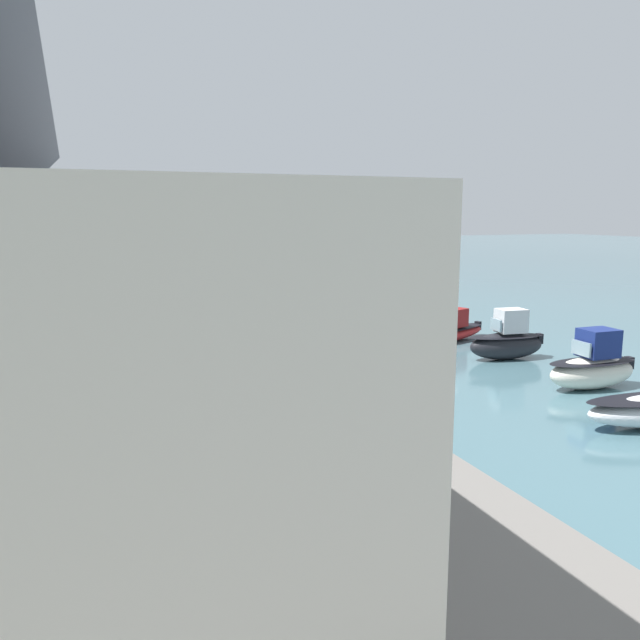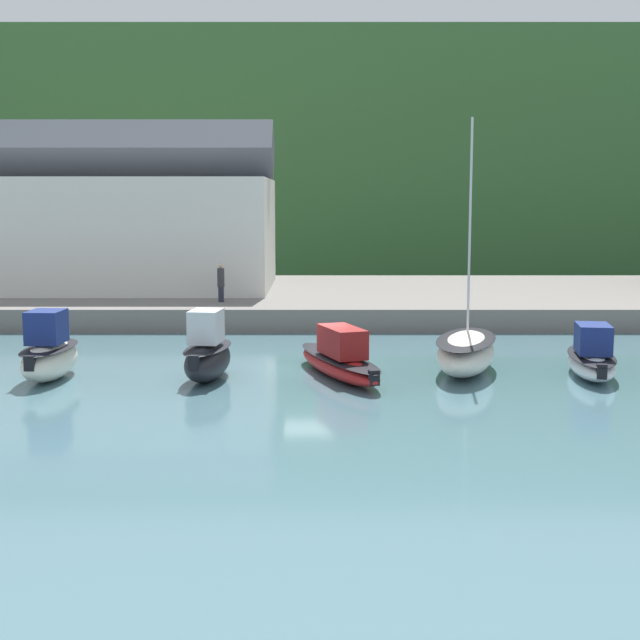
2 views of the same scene
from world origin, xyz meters
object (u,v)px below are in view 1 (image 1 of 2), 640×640
at_px(moored_boat_4, 393,317).
at_px(person_on_quay, 227,344).
at_px(moored_boat_2, 507,341).
at_px(moored_boat_3, 445,331).
at_px(parked_car_0, 131,264).
at_px(parked_car_1, 134,255).
at_px(moored_boat_1, 593,367).
at_px(moored_boat_5, 372,308).
at_px(pickup_truck_0, 156,284).
at_px(pickup_truck_1, 154,274).

relative_size(moored_boat_4, person_on_quay, 4.77).
relative_size(moored_boat_2, moored_boat_4, 0.44).
height_order(moored_boat_3, parked_car_0, parked_car_0).
bearing_deg(moored_boat_3, parked_car_1, -6.80).
relative_size(moored_boat_1, parked_car_1, 1.07).
distance_m(moored_boat_1, moored_boat_3, 11.33).
bearing_deg(moored_boat_3, person_on_quay, 93.20).
bearing_deg(moored_boat_5, moored_boat_4, 178.85).
distance_m(moored_boat_3, parked_car_1, 59.43).
bearing_deg(moored_boat_5, pickup_truck_0, 61.38).
height_order(pickup_truck_0, person_on_quay, person_on_quay).
relative_size(moored_boat_5, pickup_truck_1, 1.16).
bearing_deg(moored_boat_2, parked_car_0, 25.73).
bearing_deg(parked_car_1, parked_car_0, 177.49).
bearing_deg(parked_car_0, pickup_truck_1, 102.04).
xyz_separation_m(parked_car_0, parked_car_1, (16.68, -1.91, 0.00)).
height_order(moored_boat_2, pickup_truck_0, pickup_truck_0).
bearing_deg(moored_boat_2, moored_boat_4, 15.49).
xyz_separation_m(moored_boat_5, pickup_truck_1, (20.00, 13.69, 1.30)).
height_order(moored_boat_1, moored_boat_4, moored_boat_4).
bearing_deg(person_on_quay, moored_boat_1, -107.60).
bearing_deg(moored_boat_2, person_on_quay, 101.48).
height_order(moored_boat_5, person_on_quay, person_on_quay).
height_order(moored_boat_1, pickup_truck_1, pickup_truck_1).
height_order(moored_boat_4, pickup_truck_0, moored_boat_4).
xyz_separation_m(moored_boat_1, parked_car_1, (69.27, 13.62, 1.14)).
relative_size(moored_boat_1, parked_car_0, 1.06).
xyz_separation_m(moored_boat_4, parked_car_0, (36.13, 14.12, 1.29)).
height_order(moored_boat_2, moored_boat_3, moored_boat_2).
distance_m(moored_boat_4, parked_car_1, 54.22).
distance_m(moored_boat_1, parked_car_1, 70.61).
distance_m(moored_boat_4, moored_boat_5, 4.92).
bearing_deg(parked_car_0, moored_boat_2, 114.34).
distance_m(moored_boat_2, pickup_truck_1, 37.97).
bearing_deg(parked_car_1, pickup_truck_1, -177.33).
distance_m(moored_boat_4, pickup_truck_0, 21.11).
height_order(moored_boat_2, pickup_truck_1, pickup_truck_1).
distance_m(moored_boat_2, moored_boat_5, 15.15).
bearing_deg(moored_boat_1, moored_boat_3, 5.23).
height_order(moored_boat_5, parked_car_1, parked_car_1).
distance_m(moored_boat_3, moored_boat_5, 9.99).
distance_m(pickup_truck_0, pickup_truck_1, 8.98).
bearing_deg(pickup_truck_1, moored_boat_3, -162.12).
distance_m(moored_boat_2, moored_boat_3, 5.19).
bearing_deg(moored_boat_4, moored_boat_3, -155.49).
xyz_separation_m(moored_boat_1, pickup_truck_0, (32.38, 15.23, 1.04)).
height_order(moored_boat_5, pickup_truck_1, pickup_truck_1).
distance_m(moored_boat_1, moored_boat_4, 16.52).
relative_size(moored_boat_4, parked_car_0, 2.34).
relative_size(moored_boat_3, moored_boat_5, 1.37).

